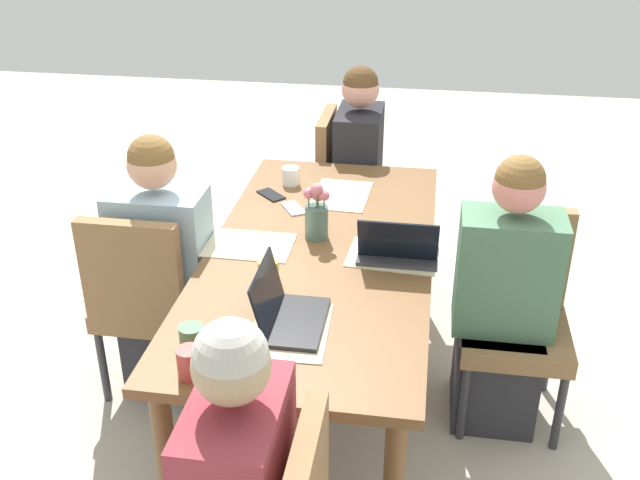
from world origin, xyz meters
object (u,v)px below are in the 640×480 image
Objects in this scene: coffee_mug_near_left at (190,363)px; person_far_left_mid at (165,282)px; chair_head_right_left_near at (346,183)px; flower_vase at (317,214)px; chair_near_left_far at (515,307)px; coffee_mug_centre_right at (269,273)px; phone_silver at (293,208)px; chair_far_left_mid at (146,295)px; phone_black at (271,195)px; laptop_head_left_right_near at (285,313)px; coffee_mug_near_right at (192,338)px; person_head_right_left_near at (358,184)px; laptop_near_left_far at (398,250)px; dining_table at (320,267)px; person_near_left_far at (503,310)px; coffee_mug_centre_left at (291,176)px.

person_far_left_mid is at bearing 25.48° from coffee_mug_near_left.
flower_vase is at bearing -179.33° from chair_head_right_left_near.
chair_head_right_left_near and chair_near_left_far have the same top height.
phone_silver is at bearing 2.97° from coffee_mug_centre_right.
coffee_mug_centre_right is at bearing -109.96° from chair_far_left_mid.
person_far_left_mid is 0.67m from phone_black.
flower_vase is at bearing -0.32° from laptop_head_left_right_near.
coffee_mug_near_left reaches higher than phone_silver.
coffee_mug_near_right is (-0.86, 0.27, -0.06)m from flower_vase.
coffee_mug_centre_right is (-1.56, 0.10, 0.28)m from chair_head_right_left_near.
flower_vase is 0.80× the size of laptop_head_left_right_near.
chair_head_right_left_near is at bearing -65.39° from phone_black.
person_head_right_left_near is at bearing -9.82° from coffee_mug_near_right.
phone_silver is at bearing -52.06° from person_far_left_mid.
laptop_near_left_far is 2.13× the size of phone_silver.
laptop_head_left_right_near reaches higher than coffee_mug_centre_right.
chair_head_right_left_near is 2.16m from coffee_mug_near_left.
phone_black is at bearing 11.81° from coffee_mug_centre_right.
person_far_left_mid is 0.67m from phone_silver.
person_far_left_mid is 11.40× the size of coffee_mug_centre_right.
person_head_right_left_near is 1.76m from laptop_head_left_right_near.
coffee_mug_centre_right reaches higher than dining_table.
person_near_left_far is (-0.01, -0.76, -0.13)m from dining_table.
chair_near_left_far reaches higher than coffee_mug_centre_left.
laptop_near_left_far is at bearing -94.88° from dining_table.
person_head_right_left_near is 0.79m from phone_black.
coffee_mug_centre_left is at bearing 10.02° from laptop_head_left_right_near.
laptop_near_left_far is (-0.09, 0.50, 0.27)m from chair_near_left_far.
laptop_near_left_far is (-0.02, 0.44, 0.25)m from person_near_left_far.
chair_head_right_left_near reaches higher than coffee_mug_centre_right.
person_head_right_left_near reaches higher than coffee_mug_centre_right.
dining_table is 7.61× the size of flower_vase.
coffee_mug_near_right is (-0.65, -0.44, 0.28)m from chair_far_left_mid.
person_near_left_far reaches higher than dining_table.
person_near_left_far is at bearing -161.33° from phone_black.
person_near_left_far is at bearing 141.24° from chair_near_left_far.
coffee_mug_near_right is at bearing -146.40° from chair_far_left_mid.
flower_vase reaches higher than chair_near_left_far.
phone_black is (1.39, 0.05, -0.05)m from coffee_mug_near_left.
person_near_left_far is 0.99m from laptop_head_left_right_near.
laptop_near_left_far reaches higher than chair_near_left_far.
laptop_head_left_right_near is (-0.46, -0.70, 0.28)m from chair_far_left_mid.
coffee_mug_near_left is 0.98× the size of coffee_mug_centre_right.
coffee_mug_near_left is at bearing 168.17° from coffee_mug_centre_right.
chair_head_right_left_near is 0.75× the size of person_far_left_mid.
dining_table is at bearing -89.16° from person_far_left_mid.
coffee_mug_centre_right is at bearing 107.76° from person_near_left_far.
phone_black is 1.00× the size of phone_silver.
person_near_left_far is 4.69× the size of flower_vase.
coffee_mug_near_left reaches higher than coffee_mug_near_right.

